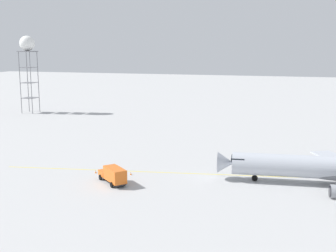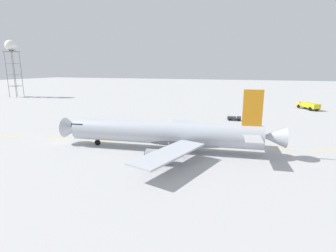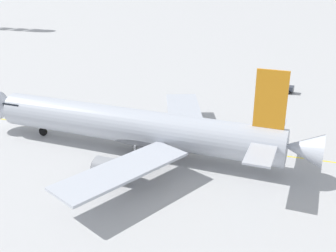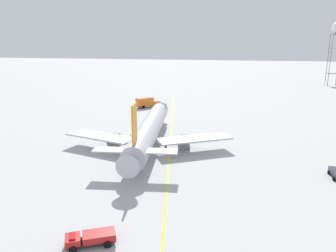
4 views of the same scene
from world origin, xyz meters
The scene contains 8 objects.
ground_plane centered at (0.00, 0.00, 0.00)m, with size 600.00×600.00×0.00m, color #B2B2B2.
airliner_main centered at (-4.50, -2.58, 3.01)m, with size 41.02×32.45×11.38m.
ops_pickup_truck centered at (28.67, -0.09, 0.81)m, with size 3.94×5.35×1.41m.
catering_truck_truck centered at (-42.30, -13.24, 1.66)m, with size 7.39×6.98×3.10m.
taxiway_centreline centered at (-0.53, 2.32, 0.00)m, with size 134.16×23.50×0.01m.
safety_cone_near centered at (-41.38, -7.23, 0.28)m, with size 0.36×0.36×0.55m.
safety_cone_mid centered at (-44.68, -7.64, 0.28)m, with size 0.36×0.36×0.55m.
safety_cone_far centered at (-48.41, -8.12, 0.28)m, with size 0.36×0.36×0.55m.
Camera 4 is at (56.53, 13.67, 20.47)m, focal length 35.50 mm.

